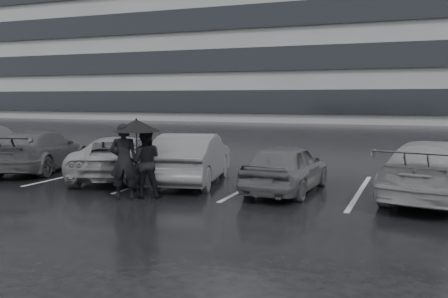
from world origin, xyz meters
TOP-DOWN VIEW (x-y plane):
  - ground at (0.00, 0.00)m, footprint 160.00×160.00m
  - office_building at (-22.00, 48.00)m, footprint 61.00×26.00m
  - car_main at (1.70, 1.77)m, footprint 1.64×3.67m
  - car_west_a at (-1.03, 2.13)m, footprint 2.28×4.39m
  - car_west_b at (-3.28, 2.10)m, footprint 3.30×4.83m
  - car_west_c at (-6.53, 2.45)m, footprint 2.94×4.79m
  - car_east at (5.14, 2.07)m, footprint 2.89×5.03m
  - pedestrian_left at (-1.55, -0.45)m, footprint 0.76×0.64m
  - pedestrian_right at (-1.21, -0.08)m, footprint 0.99×0.90m
  - umbrella at (-1.30, -0.28)m, footprint 1.10×1.10m
  - stall_stripes at (-0.80, 2.50)m, footprint 19.72×5.00m

SIDE VIEW (x-z plane):
  - ground at x=0.00m, z-range 0.00..0.00m
  - stall_stripes at x=-0.80m, z-range 0.00..0.00m
  - car_main at x=1.70m, z-range 0.00..1.23m
  - car_west_b at x=-3.28m, z-range 0.00..1.23m
  - car_west_c at x=-6.53m, z-range 0.00..1.30m
  - car_east at x=5.14m, z-range 0.00..1.37m
  - car_west_a at x=-1.03m, z-range 0.00..1.38m
  - pedestrian_right at x=-1.21m, z-range 0.00..1.65m
  - pedestrian_left at x=-1.55m, z-range 0.00..1.76m
  - umbrella at x=-1.30m, z-range 0.77..2.63m
  - office_building at x=-22.00m, z-range -0.16..28.84m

